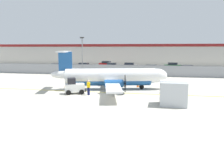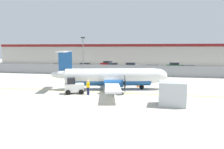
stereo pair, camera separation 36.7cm
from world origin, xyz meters
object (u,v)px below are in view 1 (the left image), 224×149
baggage_tug (74,86)px  ground_crew_worker (89,87)px  parked_car_4 (130,66)px  parked_car_5 (151,68)px  traffic_cone_near_left (66,85)px  cargo_container (173,94)px  traffic_cone_near_right (138,85)px  parked_car_0 (57,67)px  parked_car_2 (107,64)px  apron_light_pole (82,53)px  commuter_airplane (113,77)px  parked_car_6 (173,66)px  traffic_cone_far_left (83,84)px  parked_car_1 (83,66)px  parked_car_7 (186,69)px  parked_car_3 (112,66)px

baggage_tug → ground_crew_worker: bearing=-34.7°
parked_car_4 → parked_car_5: (5.16, -6.00, 0.00)m
traffic_cone_near_left → parked_car_4: (6.09, 25.89, 0.58)m
cargo_container → traffic_cone_near_right: bearing=115.3°
traffic_cone_near_right → parked_car_0: (-20.14, 18.44, 0.58)m
parked_car_2 → apron_light_pole: apron_light_pole is taller
commuter_airplane → baggage_tug: size_ratio=6.19×
parked_car_4 → parked_car_6: same height
baggage_tug → parked_car_4: bearing=59.5°
traffic_cone_far_left → parked_car_2: bearing=95.7°
parked_car_5 → apron_light_pole: (-12.23, -9.54, 3.41)m
parked_car_0 → parked_car_1: same height
ground_crew_worker → parked_car_1: size_ratio=0.40×
cargo_container → parked_car_2: bearing=112.7°
parked_car_4 → parked_car_6: 10.80m
parked_car_4 → parked_car_7: (12.59, -5.76, 0.00)m
parked_car_2 → apron_light_pole: size_ratio=0.60×
parked_car_2 → traffic_cone_near_left: bearing=-82.8°
cargo_container → parked_car_3: size_ratio=0.57×
parked_car_2 → traffic_cone_far_left: bearing=-78.6°
traffic_cone_far_left → parked_car_3: size_ratio=0.15×
commuter_airplane → parked_car_3: 25.32m
traffic_cone_far_left → parked_car_5: (9.06, 19.20, 0.58)m
ground_crew_worker → parked_car_3: size_ratio=0.39×
parked_car_6 → apron_light_pole: 25.33m
parked_car_5 → apron_light_pole: 15.88m
traffic_cone_near_left → apron_light_pole: size_ratio=0.09×
ground_crew_worker → parked_car_7: bearing=-178.5°
parked_car_2 → parked_car_3: size_ratio=1.01×
parked_car_2 → parked_car_4: size_ratio=1.02×
parked_car_7 → apron_light_pole: size_ratio=0.60×
cargo_container → parked_car_7: (5.09, 27.35, -0.21)m
baggage_tug → parked_car_5: size_ratio=0.59×
parked_car_1 → parked_car_7: same height
parked_car_2 → parked_car_6: (17.49, -2.87, 0.00)m
traffic_cone_near_left → parked_car_1: size_ratio=0.15×
baggage_tug → traffic_cone_near_right: 9.12m
parked_car_1 → parked_car_2: 9.07m
parked_car_5 → apron_light_pole: bearing=44.0°
commuter_airplane → ground_crew_worker: bearing=-130.9°
parked_car_0 → parked_car_4: 17.46m
baggage_tug → parked_car_7: size_ratio=0.59×
cargo_container → traffic_cone_far_left: (-11.40, 7.90, -0.79)m
commuter_airplane → cargo_container: size_ratio=6.46×
cargo_container → apron_light_pole: apron_light_pole is taller
traffic_cone_near_left → parked_car_3: 24.46m
ground_crew_worker → parked_car_7: (14.11, 24.52, -0.06)m
baggage_tug → traffic_cone_far_left: size_ratio=4.03×
parked_car_3 → traffic_cone_far_left: bearing=-93.7°
ground_crew_worker → apron_light_pole: bearing=-127.9°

